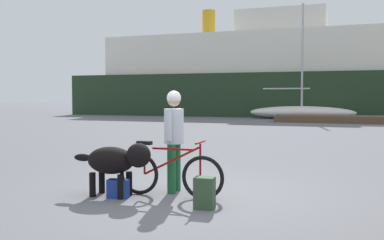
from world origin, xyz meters
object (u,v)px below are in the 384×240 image
at_px(backpack, 205,193).
at_px(handbag_pannier, 118,189).
at_px(dog, 116,161).
at_px(sailboat_moored, 302,112).
at_px(ferry_boat, 249,77).
at_px(person_cyclist, 174,132).
at_px(bicycle, 169,173).

height_order(backpack, handbag_pannier, backpack).
distance_m(dog, handbag_pannier, 0.44).
bearing_deg(dog, handbag_pannier, -47.42).
height_order(backpack, sailboat_moored, sailboat_moored).
bearing_deg(dog, ferry_boat, 97.93).
xyz_separation_m(handbag_pannier, ferry_boat, (-4.25, 30.14, 3.01)).
relative_size(handbag_pannier, ferry_boat, 0.01).
height_order(ferry_boat, sailboat_moored, ferry_boat).
height_order(person_cyclist, backpack, person_cyclist).
height_order(dog, ferry_boat, ferry_boat).
bearing_deg(ferry_boat, dog, -82.07).
bearing_deg(ferry_boat, person_cyclist, -80.51).
relative_size(dog, handbag_pannier, 4.21).
xyz_separation_m(bicycle, dog, (-0.79, -0.25, 0.20)).
bearing_deg(bicycle, dog, -162.76).
distance_m(ferry_boat, sailboat_moored, 7.79).
relative_size(person_cyclist, sailboat_moored, 0.21).
height_order(handbag_pannier, ferry_boat, ferry_boat).
bearing_deg(backpack, dog, 170.64).
bearing_deg(sailboat_moored, bicycle, -89.60).
bearing_deg(handbag_pannier, ferry_boat, 98.03).
relative_size(bicycle, backpack, 3.93).
bearing_deg(bicycle, person_cyclist, 99.05).
relative_size(ferry_boat, sailboat_moored, 3.64).
bearing_deg(backpack, person_cyclist, 133.18).
xyz_separation_m(bicycle, handbag_pannier, (-0.73, -0.32, -0.23)).
distance_m(bicycle, dog, 0.85).
relative_size(person_cyclist, ferry_boat, 0.06).
relative_size(person_cyclist, dog, 1.24).
bearing_deg(ferry_boat, sailboat_moored, -48.88).
bearing_deg(sailboat_moored, ferry_boat, 131.12).
bearing_deg(bicycle, backpack, -33.91).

